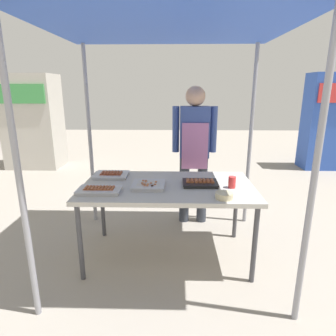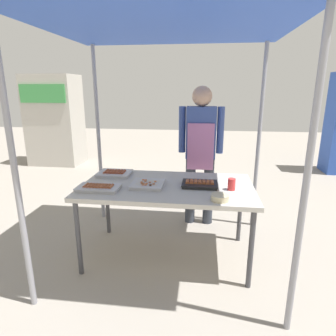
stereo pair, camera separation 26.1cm
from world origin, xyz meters
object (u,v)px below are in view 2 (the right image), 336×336
at_px(tray_grilled_sausages, 200,184).
at_px(condiment_bowl, 220,197).
at_px(stall_table, 167,190).
at_px(tray_spring_rolls, 98,188).
at_px(tray_meat_skewers, 148,184).
at_px(neighbor_stall_right, 55,120).
at_px(vendor_woman, 201,145).
at_px(tray_pork_links, 115,173).
at_px(drink_cup_near_edge, 232,184).

distance_m(tray_grilled_sausages, condiment_bowl, 0.37).
bearing_deg(tray_grilled_sausages, condiment_bowl, -62.78).
distance_m(stall_table, tray_spring_rolls, 0.64).
xyz_separation_m(stall_table, tray_meat_skewers, (-0.18, -0.06, 0.07)).
height_order(condiment_bowl, neighbor_stall_right, neighbor_stall_right).
xyz_separation_m(vendor_woman, neighbor_stall_right, (-3.19, 2.58, -0.03)).
bearing_deg(tray_spring_rolls, stall_table, 19.49).
distance_m(tray_grilled_sausages, tray_meat_skewers, 0.48).
xyz_separation_m(stall_table, tray_spring_rolls, (-0.59, -0.21, 0.07)).
bearing_deg(condiment_bowl, neighbor_stall_right, 132.28).
relative_size(stall_table, condiment_bowl, 10.77).
bearing_deg(tray_pork_links, condiment_bowl, -28.52).
relative_size(tray_pork_links, drink_cup_near_edge, 3.15).
bearing_deg(vendor_woman, neighbor_stall_right, -38.98).
distance_m(stall_table, tray_pork_links, 0.64).
height_order(tray_spring_rolls, drink_cup_near_edge, drink_cup_near_edge).
height_order(tray_pork_links, vendor_woman, vendor_woman).
bearing_deg(tray_grilled_sausages, vendor_woman, 90.73).
xyz_separation_m(tray_grilled_sausages, tray_meat_skewers, (-0.48, -0.05, -0.00)).
bearing_deg(drink_cup_near_edge, neighbor_stall_right, 135.34).
height_order(stall_table, tray_grilled_sausages, tray_grilled_sausages).
bearing_deg(stall_table, condiment_bowl, -35.29).
bearing_deg(neighbor_stall_right, tray_meat_skewers, -51.58).
relative_size(tray_meat_skewers, vendor_woman, 0.18).
bearing_deg(drink_cup_near_edge, condiment_bowl, -113.12).
bearing_deg(tray_meat_skewers, tray_spring_rolls, -160.09).
bearing_deg(condiment_bowl, drink_cup_near_edge, 66.88).
bearing_deg(vendor_woman, tray_spring_rolls, 48.46).
distance_m(tray_meat_skewers, vendor_woman, 0.99).
bearing_deg(tray_spring_rolls, drink_cup_near_edge, 6.81).
distance_m(tray_grilled_sausages, tray_pork_links, 0.92).
relative_size(stall_table, tray_grilled_sausages, 4.90).
height_order(tray_grilled_sausages, tray_pork_links, tray_grilled_sausages).
xyz_separation_m(tray_spring_rolls, drink_cup_near_edge, (1.18, 0.14, 0.03)).
xyz_separation_m(tray_spring_rolls, condiment_bowl, (1.07, -0.12, 0.01)).
bearing_deg(stall_table, tray_grilled_sausages, -0.82).
height_order(tray_grilled_sausages, tray_meat_skewers, tray_grilled_sausages).
height_order(drink_cup_near_edge, vendor_woman, vendor_woman).
distance_m(tray_pork_links, vendor_woman, 1.06).
relative_size(tray_pork_links, vendor_woman, 0.20).
relative_size(drink_cup_near_edge, vendor_woman, 0.06).
bearing_deg(neighbor_stall_right, tray_pork_links, -53.56).
xyz_separation_m(tray_meat_skewers, condiment_bowl, (0.65, -0.27, 0.01)).
bearing_deg(neighbor_stall_right, drink_cup_near_edge, -44.66).
relative_size(tray_spring_rolls, neighbor_stall_right, 0.20).
bearing_deg(tray_pork_links, vendor_woman, 32.02).
relative_size(tray_meat_skewers, drink_cup_near_edge, 2.80).
distance_m(tray_meat_skewers, tray_spring_rolls, 0.44).
height_order(tray_grilled_sausages, tray_spring_rolls, tray_grilled_sausages).
bearing_deg(stall_table, neighbor_stall_right, 130.68).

